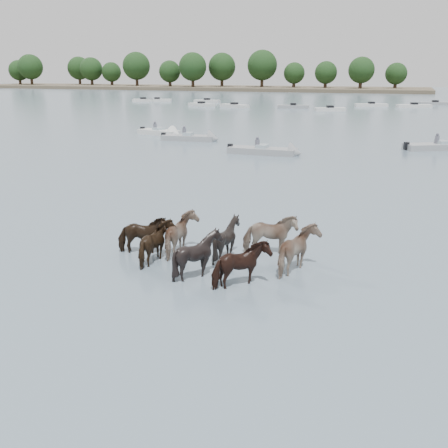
% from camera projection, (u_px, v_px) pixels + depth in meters
% --- Properties ---
extents(ground, '(400.00, 400.00, 0.00)m').
position_uv_depth(ground, '(277.00, 269.00, 16.55)').
color(ground, '#4B5C6C').
rests_on(ground, ground).
extents(shoreline, '(160.00, 30.00, 1.00)m').
position_uv_depth(shoreline, '(183.00, 88.00, 174.08)').
color(shoreline, '#4C4233').
rests_on(shoreline, ground).
extents(pony_herd, '(7.33, 4.69, 1.61)m').
position_uv_depth(pony_herd, '(216.00, 245.00, 16.79)').
color(pony_herd, black).
rests_on(pony_herd, ground).
extents(motorboat_a, '(5.52, 2.19, 1.92)m').
position_uv_depth(motorboat_a, '(196.00, 138.00, 46.53)').
color(motorboat_a, gray).
rests_on(motorboat_a, ground).
extents(motorboat_b, '(5.89, 1.68, 1.92)m').
position_uv_depth(motorboat_b, '(272.00, 152.00, 38.91)').
color(motorboat_b, gray).
rests_on(motorboat_b, ground).
extents(motorboat_f, '(5.12, 2.82, 1.92)m').
position_uv_depth(motorboat_f, '(164.00, 133.00, 50.48)').
color(motorboat_f, silver).
rests_on(motorboat_f, ground).
extents(distant_flotilla, '(103.44, 28.42, 0.93)m').
position_uv_depth(distant_flotilla, '(380.00, 107.00, 84.75)').
color(distant_flotilla, silver).
rests_on(distant_flotilla, ground).
extents(treeline, '(144.51, 22.80, 12.51)m').
position_uv_depth(treeline, '(168.00, 68.00, 173.17)').
color(treeline, '#382619').
rests_on(treeline, ground).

